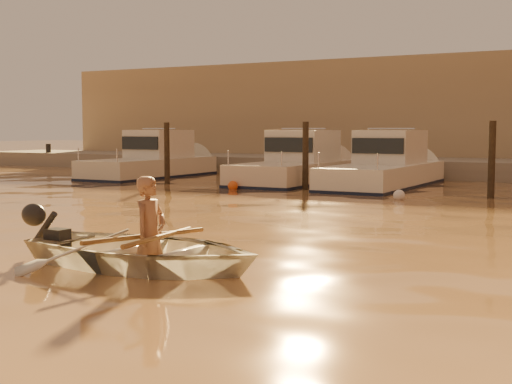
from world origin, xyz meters
The scene contains 15 objects.
ground_plane centered at (0.00, 0.00, 0.00)m, with size 160.00×160.00×0.00m, color #906039.
dinghy centered at (-2.32, 1.99, 0.22)m, with size 2.36×3.31×0.69m, color silver.
person centered at (-2.22, 1.99, 0.44)m, with size 0.54×0.36×1.49m, color #8D5E46.
outboard_motor centered at (-3.82, 1.96, 0.28)m, with size 0.90×0.40×0.70m, color black, non-canonical shape.
oar_port centered at (-2.07, 1.99, 0.42)m, with size 0.06×0.06×2.10m, color brown.
oar_starboard centered at (-2.27, 1.99, 0.42)m, with size 0.06×0.06×2.10m, color brown.
moored_boat_0 centered at (-12.89, 16.00, 0.62)m, with size 2.11×6.77×1.75m, color silver, non-canonical shape.
moored_boat_1 centered at (-6.87, 16.00, 0.62)m, with size 2.25×6.70×1.75m, color beige, non-canonical shape.
moored_boat_2 centered at (-3.84, 16.00, 0.62)m, with size 2.14×7.21×1.75m, color white, non-canonical shape.
piling_0 centered at (-10.50, 13.80, 0.90)m, with size 0.18×0.18×2.20m, color #2D2319.
piling_1 centered at (-5.50, 13.80, 0.90)m, with size 0.18×0.18×2.20m, color #2D2319.
piling_2 centered at (-0.20, 13.80, 0.90)m, with size 0.18×0.18×2.20m, color #2D2319.
fender_a centered at (-12.20, 13.58, 0.10)m, with size 0.30×0.30×0.30m, color white.
fender_b centered at (-7.47, 12.91, 0.10)m, with size 0.30×0.30×0.30m, color #E7591B.
fender_c centered at (-2.17, 12.28, 0.10)m, with size 0.30×0.30×0.30m, color white.
Camera 1 is at (3.32, -5.27, 1.79)m, focal length 50.00 mm.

